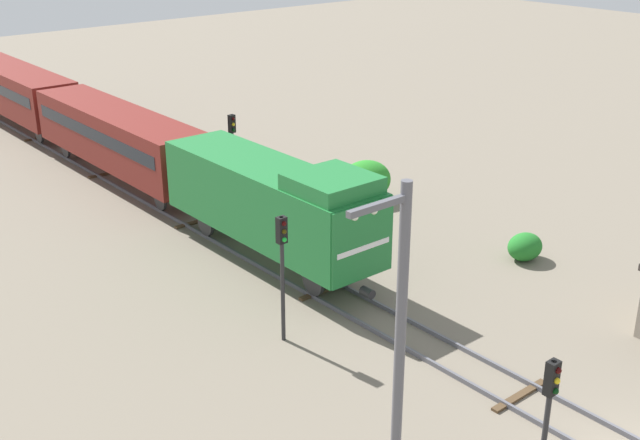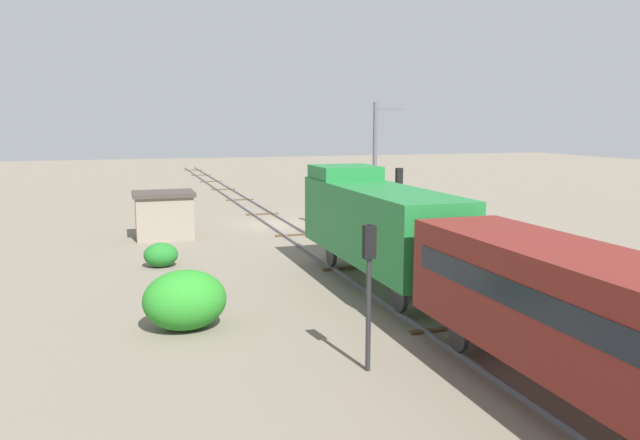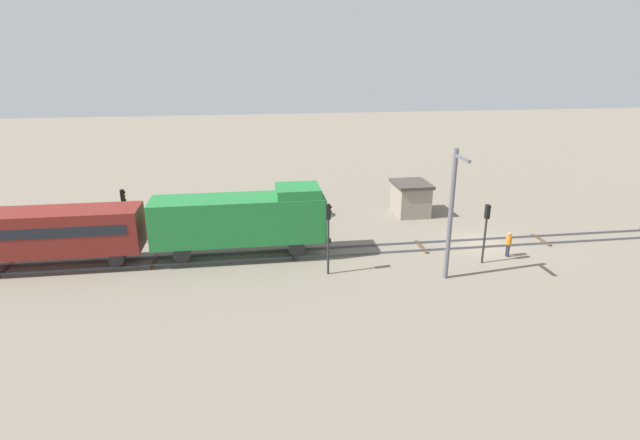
{
  "view_description": "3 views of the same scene",
  "coord_description": "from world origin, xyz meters",
  "px_view_note": "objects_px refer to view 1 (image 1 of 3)",
  "views": [
    {
      "loc": [
        -17.64,
        -7.22,
        13.96
      ],
      "look_at": [
        0.37,
        14.35,
        2.6
      ],
      "focal_mm": 45.0,
      "sensor_mm": 36.0,
      "label": 1
    },
    {
      "loc": [
        9.78,
        40.03,
        6.7
      ],
      "look_at": [
        0.76,
        11.82,
        2.07
      ],
      "focal_mm": 35.0,
      "sensor_mm": 36.0,
      "label": 2
    },
    {
      "loc": [
        -31.16,
        16.39,
        12.99
      ],
      "look_at": [
        0.57,
        11.67,
        2.18
      ],
      "focal_mm": 28.0,
      "sensor_mm": 36.0,
      "label": 3
    }
  ],
  "objects_px": {
    "passenger_car_leading": "(118,135)",
    "traffic_signal_near": "(549,405)",
    "locomotive": "(272,200)",
    "traffic_signal_mid": "(282,257)",
    "passenger_car_trailing": "(14,87)",
    "catenary_mast": "(399,324)",
    "traffic_signal_far": "(233,139)"
  },
  "relations": [
    {
      "from": "locomotive",
      "to": "traffic_signal_mid",
      "type": "relative_size",
      "value": 2.59
    },
    {
      "from": "locomotive",
      "to": "traffic_signal_mid",
      "type": "xyz_separation_m",
      "value": [
        -3.4,
        -5.13,
        0.33
      ]
    },
    {
      "from": "traffic_signal_far",
      "to": "passenger_car_trailing",
      "type": "bearing_deg",
      "value": 100.29
    },
    {
      "from": "traffic_signal_near",
      "to": "locomotive",
      "type": "bearing_deg",
      "value": 78.19
    },
    {
      "from": "passenger_car_leading",
      "to": "catenary_mast",
      "type": "relative_size",
      "value": 1.77
    },
    {
      "from": "passenger_car_leading",
      "to": "traffic_signal_mid",
      "type": "height_order",
      "value": "traffic_signal_mid"
    },
    {
      "from": "traffic_signal_near",
      "to": "passenger_car_trailing",
      "type": "bearing_deg",
      "value": 85.77
    },
    {
      "from": "traffic_signal_mid",
      "to": "traffic_signal_far",
      "type": "distance_m",
      "value": 14.98
    },
    {
      "from": "passenger_car_leading",
      "to": "traffic_signal_near",
      "type": "relative_size",
      "value": 3.55
    },
    {
      "from": "passenger_car_leading",
      "to": "passenger_car_trailing",
      "type": "xyz_separation_m",
      "value": [
        0.0,
        14.6,
        0.0
      ]
    },
    {
      "from": "traffic_signal_near",
      "to": "catenary_mast",
      "type": "bearing_deg",
      "value": 119.95
    },
    {
      "from": "traffic_signal_mid",
      "to": "traffic_signal_far",
      "type": "height_order",
      "value": "traffic_signal_mid"
    },
    {
      "from": "locomotive",
      "to": "traffic_signal_far",
      "type": "distance_m",
      "value": 8.87
    },
    {
      "from": "traffic_signal_mid",
      "to": "catenary_mast",
      "type": "height_order",
      "value": "catenary_mast"
    },
    {
      "from": "passenger_car_trailing",
      "to": "traffic_signal_far",
      "type": "height_order",
      "value": "traffic_signal_far"
    },
    {
      "from": "passenger_car_trailing",
      "to": "traffic_signal_far",
      "type": "relative_size",
      "value": 3.47
    },
    {
      "from": "passenger_car_trailing",
      "to": "passenger_car_leading",
      "type": "bearing_deg",
      "value": -90.0
    },
    {
      "from": "traffic_signal_near",
      "to": "traffic_signal_mid",
      "type": "xyz_separation_m",
      "value": [
        -0.2,
        10.18,
        0.35
      ]
    },
    {
      "from": "locomotive",
      "to": "passenger_car_leading",
      "type": "height_order",
      "value": "locomotive"
    },
    {
      "from": "passenger_car_leading",
      "to": "locomotive",
      "type": "bearing_deg",
      "value": -90.0
    },
    {
      "from": "traffic_signal_far",
      "to": "catenary_mast",
      "type": "height_order",
      "value": "catenary_mast"
    },
    {
      "from": "locomotive",
      "to": "traffic_signal_far",
      "type": "bearing_deg",
      "value": 66.06
    },
    {
      "from": "traffic_signal_far",
      "to": "passenger_car_leading",
      "type": "bearing_deg",
      "value": 124.56
    },
    {
      "from": "passenger_car_trailing",
      "to": "catenary_mast",
      "type": "height_order",
      "value": "catenary_mast"
    },
    {
      "from": "catenary_mast",
      "to": "passenger_car_trailing",
      "type": "bearing_deg",
      "value": 82.79
    },
    {
      "from": "traffic_signal_near",
      "to": "catenary_mast",
      "type": "xyz_separation_m",
      "value": [
        -1.86,
        3.23,
        1.46
      ]
    },
    {
      "from": "locomotive",
      "to": "passenger_car_trailing",
      "type": "distance_m",
      "value": 27.94
    },
    {
      "from": "passenger_car_trailing",
      "to": "catenary_mast",
      "type": "xyz_separation_m",
      "value": [
        -5.06,
        -40.01,
        1.69
      ]
    },
    {
      "from": "locomotive",
      "to": "passenger_car_leading",
      "type": "distance_m",
      "value": 13.34
    },
    {
      "from": "passenger_car_trailing",
      "to": "traffic_signal_near",
      "type": "height_order",
      "value": "traffic_signal_near"
    },
    {
      "from": "locomotive",
      "to": "traffic_signal_mid",
      "type": "distance_m",
      "value": 6.17
    },
    {
      "from": "catenary_mast",
      "to": "traffic_signal_near",
      "type": "bearing_deg",
      "value": -60.05
    }
  ]
}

